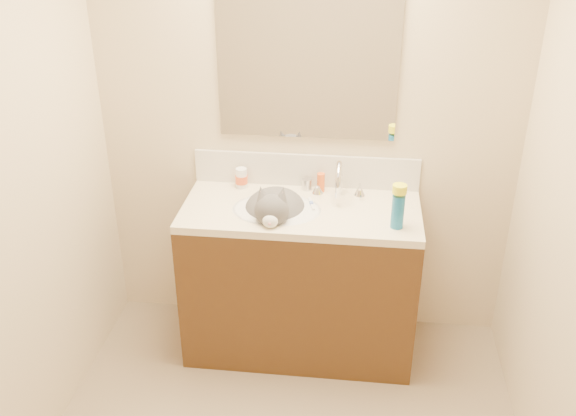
% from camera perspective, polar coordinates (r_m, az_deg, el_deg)
% --- Properties ---
extents(room_shell, '(2.24, 2.54, 2.52)m').
position_cam_1_polar(room_shell, '(2.08, -1.33, 3.18)').
color(room_shell, beige).
rests_on(room_shell, ground).
extents(vanity_cabinet, '(1.20, 0.55, 0.82)m').
position_cam_1_polar(vanity_cabinet, '(3.46, 1.09, -6.62)').
color(vanity_cabinet, '#452A13').
rests_on(vanity_cabinet, ground).
extents(counter_slab, '(1.20, 0.55, 0.04)m').
position_cam_1_polar(counter_slab, '(3.24, 1.16, -0.28)').
color(counter_slab, beige).
rests_on(counter_slab, vanity_cabinet).
extents(basin, '(0.45, 0.36, 0.14)m').
position_cam_1_polar(basin, '(3.25, -1.01, -1.19)').
color(basin, white).
rests_on(basin, vanity_cabinet).
extents(faucet, '(0.28, 0.20, 0.21)m').
position_cam_1_polar(faucet, '(3.30, 4.52, 2.27)').
color(faucet, silver).
rests_on(faucet, counter_slab).
extents(cat, '(0.37, 0.45, 0.34)m').
position_cam_1_polar(cat, '(3.23, -1.18, -0.36)').
color(cat, '#494749').
rests_on(cat, basin).
extents(backsplash, '(1.20, 0.02, 0.18)m').
position_cam_1_polar(backsplash, '(3.42, 1.61, 3.37)').
color(backsplash, beige).
rests_on(backsplash, counter_slab).
extents(mirror, '(0.90, 0.02, 0.80)m').
position_cam_1_polar(mirror, '(3.23, 1.75, 12.98)').
color(mirror, white).
rests_on(mirror, room_shell).
extents(pill_bottle, '(0.07, 0.07, 0.11)m').
position_cam_1_polar(pill_bottle, '(3.43, -4.16, 2.68)').
color(pill_bottle, white).
rests_on(pill_bottle, counter_slab).
extents(pill_label, '(0.08, 0.08, 0.04)m').
position_cam_1_polar(pill_label, '(3.43, -4.16, 2.56)').
color(pill_label, '#E75426').
rests_on(pill_label, pill_bottle).
extents(silver_jar, '(0.07, 0.07, 0.06)m').
position_cam_1_polar(silver_jar, '(3.41, 1.71, 2.13)').
color(silver_jar, '#B7B7BC').
rests_on(silver_jar, counter_slab).
extents(amber_bottle, '(0.04, 0.04, 0.10)m').
position_cam_1_polar(amber_bottle, '(3.38, 2.94, 2.28)').
color(amber_bottle, orange).
rests_on(amber_bottle, counter_slab).
extents(toothbrush, '(0.05, 0.13, 0.01)m').
position_cam_1_polar(toothbrush, '(3.26, 2.09, 0.39)').
color(toothbrush, white).
rests_on(toothbrush, counter_slab).
extents(toothbrush_head, '(0.02, 0.03, 0.01)m').
position_cam_1_polar(toothbrush_head, '(3.26, 2.09, 0.43)').
color(toothbrush_head, '#6882DD').
rests_on(toothbrush_head, counter_slab).
extents(spray_can, '(0.07, 0.07, 0.17)m').
position_cam_1_polar(spray_can, '(3.05, 9.73, -0.32)').
color(spray_can, '#16639D').
rests_on(spray_can, counter_slab).
extents(spray_cap, '(0.08, 0.08, 0.04)m').
position_cam_1_polar(spray_cap, '(3.00, 9.90, 1.67)').
color(spray_cap, '#F0F519').
rests_on(spray_cap, spray_can).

